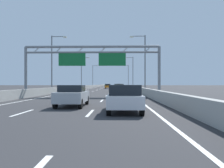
{
  "coord_description": "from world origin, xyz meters",
  "views": [
    {
      "loc": [
        3.27,
        -0.13,
        1.56
      ],
      "look_at": [
        1.23,
        80.73,
        1.42
      ],
      "focal_mm": 38.49,
      "sensor_mm": 36.0,
      "label": 1
    }
  ],
  "objects_px": {
    "sign_gantry": "(92,57)",
    "streetlamp_left_far": "(82,71)",
    "red_car": "(119,86)",
    "green_car": "(106,85)",
    "streetlamp_right_mid": "(144,60)",
    "streetlamp_right_far": "(132,71)",
    "streetlamp_left_distant": "(93,75)",
    "yellow_car": "(119,88)",
    "streetlamp_right_distant": "(128,75)",
    "blue_car": "(118,85)",
    "white_car": "(124,98)",
    "silver_car": "(72,95)",
    "streetlamp_left_mid": "(53,60)",
    "orange_car": "(108,86)"
  },
  "relations": [
    {
      "from": "sign_gantry",
      "to": "streetlamp_left_far",
      "type": "xyz_separation_m",
      "value": [
        -7.47,
        41.46,
        0.55
      ]
    },
    {
      "from": "red_car",
      "to": "green_car",
      "type": "distance_m",
      "value": 39.73
    },
    {
      "from": "streetlamp_right_mid",
      "to": "streetlamp_right_far",
      "type": "bearing_deg",
      "value": 90.0
    },
    {
      "from": "streetlamp_left_distant",
      "to": "yellow_car",
      "type": "xyz_separation_m",
      "value": [
        10.9,
        -60.45,
        -4.63
      ]
    },
    {
      "from": "sign_gantry",
      "to": "streetlamp_right_distant",
      "type": "distance_m",
      "value": 73.94
    },
    {
      "from": "sign_gantry",
      "to": "streetlamp_left_distant",
      "type": "xyz_separation_m",
      "value": [
        -7.47,
        73.56,
        0.55
      ]
    },
    {
      "from": "streetlamp_left_far",
      "to": "streetlamp_right_far",
      "type": "height_order",
      "value": "same"
    },
    {
      "from": "blue_car",
      "to": "white_car",
      "type": "distance_m",
      "value": 118.11
    },
    {
      "from": "sign_gantry",
      "to": "silver_car",
      "type": "height_order",
      "value": "sign_gantry"
    },
    {
      "from": "sign_gantry",
      "to": "streetlamp_left_far",
      "type": "distance_m",
      "value": 42.13
    },
    {
      "from": "red_car",
      "to": "streetlamp_left_distant",
      "type": "bearing_deg",
      "value": 161.35
    },
    {
      "from": "streetlamp_right_distant",
      "to": "white_car",
      "type": "relative_size",
      "value": 2.04
    },
    {
      "from": "sign_gantry",
      "to": "silver_car",
      "type": "relative_size",
      "value": 4.08
    },
    {
      "from": "blue_car",
      "to": "white_car",
      "type": "height_order",
      "value": "white_car"
    },
    {
      "from": "streetlamp_left_mid",
      "to": "streetlamp_left_far",
      "type": "bearing_deg",
      "value": 90.0
    },
    {
      "from": "streetlamp_left_mid",
      "to": "orange_car",
      "type": "xyz_separation_m",
      "value": [
        7.58,
        35.56,
        -4.65
      ]
    },
    {
      "from": "streetlamp_right_distant",
      "to": "white_car",
      "type": "distance_m",
      "value": 90.51
    },
    {
      "from": "red_car",
      "to": "green_car",
      "type": "bearing_deg",
      "value": 100.64
    },
    {
      "from": "streetlamp_left_far",
      "to": "yellow_car",
      "type": "distance_m",
      "value": 30.73
    },
    {
      "from": "streetlamp_left_mid",
      "to": "red_car",
      "type": "xyz_separation_m",
      "value": [
        11.3,
        60.38,
        -4.65
      ]
    },
    {
      "from": "silver_car",
      "to": "blue_car",
      "type": "bearing_deg",
      "value": 88.37
    },
    {
      "from": "yellow_car",
      "to": "red_car",
      "type": "height_order",
      "value": "yellow_car"
    },
    {
      "from": "streetlamp_right_distant",
      "to": "yellow_car",
      "type": "distance_m",
      "value": 60.76
    },
    {
      "from": "streetlamp_left_far",
      "to": "yellow_car",
      "type": "xyz_separation_m",
      "value": [
        10.9,
        -28.35,
        -4.63
      ]
    },
    {
      "from": "sign_gantry",
      "to": "streetlamp_left_distant",
      "type": "relative_size",
      "value": 1.81
    },
    {
      "from": "orange_car",
      "to": "sign_gantry",
      "type": "bearing_deg",
      "value": -90.15
    },
    {
      "from": "white_car",
      "to": "streetlamp_right_far",
      "type": "bearing_deg",
      "value": 86.23
    },
    {
      "from": "streetlamp_right_far",
      "to": "streetlamp_left_distant",
      "type": "relative_size",
      "value": 1.0
    },
    {
      "from": "sign_gantry",
      "to": "streetlamp_right_distant",
      "type": "xyz_separation_m",
      "value": [
        7.46,
        73.56,
        0.55
      ]
    },
    {
      "from": "streetlamp_right_far",
      "to": "white_car",
      "type": "xyz_separation_m",
      "value": [
        -3.84,
        -58.21,
        -4.64
      ]
    },
    {
      "from": "streetlamp_right_mid",
      "to": "streetlamp_right_distant",
      "type": "bearing_deg",
      "value": 90.0
    },
    {
      "from": "streetlamp_right_far",
      "to": "yellow_car",
      "type": "bearing_deg",
      "value": -98.1
    },
    {
      "from": "streetlamp_left_mid",
      "to": "streetlamp_right_mid",
      "type": "height_order",
      "value": "same"
    },
    {
      "from": "streetlamp_right_distant",
      "to": "silver_car",
      "type": "relative_size",
      "value": 2.26
    },
    {
      "from": "yellow_car",
      "to": "sign_gantry",
      "type": "bearing_deg",
      "value": -104.66
    },
    {
      "from": "orange_car",
      "to": "streetlamp_left_distant",
      "type": "bearing_deg",
      "value": 104.83
    },
    {
      "from": "streetlamp_right_mid",
      "to": "orange_car",
      "type": "relative_size",
      "value": 2.07
    },
    {
      "from": "streetlamp_right_distant",
      "to": "green_car",
      "type": "distance_m",
      "value": 37.2
    },
    {
      "from": "orange_car",
      "to": "silver_car",
      "type": "relative_size",
      "value": 1.09
    },
    {
      "from": "streetlamp_left_distant",
      "to": "white_car",
      "type": "height_order",
      "value": "streetlamp_left_distant"
    },
    {
      "from": "white_car",
      "to": "silver_car",
      "type": "distance_m",
      "value": 4.59
    },
    {
      "from": "green_car",
      "to": "blue_car",
      "type": "bearing_deg",
      "value": -46.99
    },
    {
      "from": "sign_gantry",
      "to": "streetlamp_left_mid",
      "type": "height_order",
      "value": "streetlamp_left_mid"
    },
    {
      "from": "yellow_car",
      "to": "silver_car",
      "type": "distance_m",
      "value": 27.06
    },
    {
      "from": "streetlamp_left_far",
      "to": "blue_car",
      "type": "bearing_deg",
      "value": 79.69
    },
    {
      "from": "streetlamp_left_distant",
      "to": "blue_car",
      "type": "height_order",
      "value": "streetlamp_left_distant"
    },
    {
      "from": "streetlamp_left_mid",
      "to": "streetlamp_right_distant",
      "type": "height_order",
      "value": "same"
    },
    {
      "from": "blue_car",
      "to": "streetlamp_right_mid",
      "type": "bearing_deg",
      "value": -87.49
    },
    {
      "from": "white_car",
      "to": "silver_car",
      "type": "height_order",
      "value": "white_car"
    },
    {
      "from": "streetlamp_right_far",
      "to": "white_car",
      "type": "bearing_deg",
      "value": -93.77
    }
  ]
}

